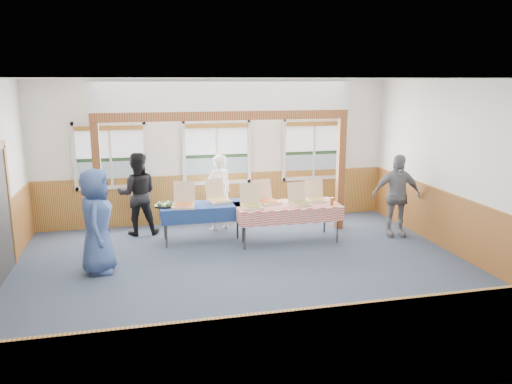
{
  "coord_description": "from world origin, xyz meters",
  "views": [
    {
      "loc": [
        -1.68,
        -7.56,
        3.18
      ],
      "look_at": [
        0.33,
        1.0,
        1.2
      ],
      "focal_mm": 35.0,
      "sensor_mm": 36.0,
      "label": 1
    }
  ],
  "objects_px": {
    "man_blue": "(97,221)",
    "woman_black": "(137,194)",
    "table_left": "(203,207)",
    "table_right": "(287,207)",
    "woman_white": "(219,192)",
    "person_grey": "(396,195)"
  },
  "relations": [
    {
      "from": "woman_black",
      "to": "person_grey",
      "type": "height_order",
      "value": "woman_black"
    },
    {
      "from": "man_blue",
      "to": "table_right",
      "type": "bearing_deg",
      "value": -72.8
    },
    {
      "from": "person_grey",
      "to": "man_blue",
      "type": "bearing_deg",
      "value": -161.64
    },
    {
      "from": "woman_white",
      "to": "man_blue",
      "type": "xyz_separation_m",
      "value": [
        -2.36,
        -1.98,
        0.07
      ]
    },
    {
      "from": "table_left",
      "to": "man_blue",
      "type": "height_order",
      "value": "man_blue"
    },
    {
      "from": "woman_white",
      "to": "woman_black",
      "type": "bearing_deg",
      "value": -22.62
    },
    {
      "from": "table_right",
      "to": "woman_black",
      "type": "height_order",
      "value": "woman_black"
    },
    {
      "from": "table_left",
      "to": "table_right",
      "type": "distance_m",
      "value": 1.68
    },
    {
      "from": "man_blue",
      "to": "person_grey",
      "type": "bearing_deg",
      "value": -79.9
    },
    {
      "from": "woman_white",
      "to": "person_grey",
      "type": "relative_size",
      "value": 0.96
    },
    {
      "from": "table_left",
      "to": "woman_black",
      "type": "xyz_separation_m",
      "value": [
        -1.27,
        0.76,
        0.17
      ]
    },
    {
      "from": "woman_black",
      "to": "table_right",
      "type": "bearing_deg",
      "value": 159.35
    },
    {
      "from": "table_right",
      "to": "person_grey",
      "type": "xyz_separation_m",
      "value": [
        2.29,
        -0.18,
        0.15
      ]
    },
    {
      "from": "man_blue",
      "to": "woman_black",
      "type": "bearing_deg",
      "value": -14.95
    },
    {
      "from": "man_blue",
      "to": "table_left",
      "type": "bearing_deg",
      "value": -53.4
    },
    {
      "from": "table_left",
      "to": "person_grey",
      "type": "xyz_separation_m",
      "value": [
        3.93,
        -0.56,
        0.16
      ]
    },
    {
      "from": "table_left",
      "to": "woman_white",
      "type": "relative_size",
      "value": 1.03
    },
    {
      "from": "table_right",
      "to": "woman_white",
      "type": "height_order",
      "value": "woman_white"
    },
    {
      "from": "man_blue",
      "to": "woman_white",
      "type": "bearing_deg",
      "value": -46.88
    },
    {
      "from": "table_left",
      "to": "woman_white",
      "type": "height_order",
      "value": "woman_white"
    },
    {
      "from": "woman_white",
      "to": "woman_black",
      "type": "relative_size",
      "value": 0.95
    },
    {
      "from": "man_blue",
      "to": "person_grey",
      "type": "relative_size",
      "value": 1.04
    }
  ]
}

